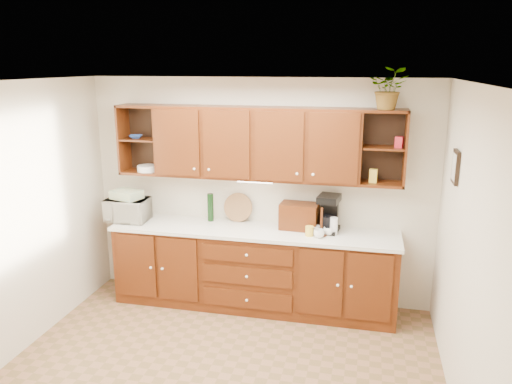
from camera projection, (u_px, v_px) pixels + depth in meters
The scene contains 26 objects.
floor at pixel (217, 379), 4.47m from camera, with size 4.00×4.00×0.00m, color #8A5E3F.
ceiling at pixel (210, 83), 3.82m from camera, with size 4.00×4.00×0.00m, color white.
back_wall at pixel (259, 191), 5.80m from camera, with size 4.00×4.00×0.00m, color beige.
left_wall at pixel (6, 226), 4.58m from camera, with size 3.50×3.50×0.00m, color beige.
right_wall at pixel (470, 263), 3.72m from camera, with size 3.50×3.50×0.00m, color beige.
base_cabinets at pixel (253, 269), 5.73m from camera, with size 3.20×0.60×0.90m, color #3B1706.
countertop at pixel (253, 231), 5.60m from camera, with size 3.24×0.64×0.04m, color white.
upper_cabinets at pixel (257, 143), 5.50m from camera, with size 3.20×0.33×0.80m.
undercabinet_light at pixel (255, 181), 5.56m from camera, with size 0.40×0.05×0.03m, color white.
framed_picture at pixel (456, 167), 4.44m from camera, with size 0.03×0.24×0.30m, color black.
wicker_basket at pixel (128, 215), 5.89m from camera, with size 0.26×0.26×0.13m, color olive.
microwave at pixel (128, 210), 5.87m from camera, with size 0.49×0.33×0.27m, color beige.
towel_stack at pixel (127, 195), 5.82m from camera, with size 0.33×0.24×0.10m, color #F0D571.
wine_bottle at pixel (210, 207), 5.85m from camera, with size 0.07×0.07×0.33m, color black.
woven_tray at pixel (238, 220), 5.88m from camera, with size 0.34×0.34×0.02m, color olive.
bread_box at pixel (299, 216), 5.58m from camera, with size 0.42×0.26×0.29m, color #3B1706.
mug_tree at pixel (321, 231), 5.39m from camera, with size 0.29×0.28×0.31m.
canister_red at pixel (305, 226), 5.51m from camera, with size 0.10×0.10×0.13m, color #B01925.
canister_white at pixel (334, 226), 5.39m from camera, with size 0.08×0.08×0.19m, color white.
canister_yellow at pixel (309, 231), 5.37m from camera, with size 0.09×0.09×0.11m, color gold.
coffee_maker at pixel (329, 214), 5.50m from camera, with size 0.26×0.32×0.41m.
bowl_stack at pixel (136, 137), 5.79m from camera, with size 0.16×0.16×0.04m, color #284A95.
plate_stack at pixel (148, 168), 5.83m from camera, with size 0.24×0.24×0.07m, color white.
pantry_box_yellow at pixel (373, 176), 5.27m from camera, with size 0.08×0.06×0.14m, color gold.
pantry_box_red at pixel (399, 142), 5.13m from camera, with size 0.08×0.07×0.12m, color #B01925.
potted_plant at pixel (389, 88), 4.99m from camera, with size 0.38×0.33×0.42m, color #999999.
Camera 1 is at (1.20, -3.74, 2.74)m, focal length 35.00 mm.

